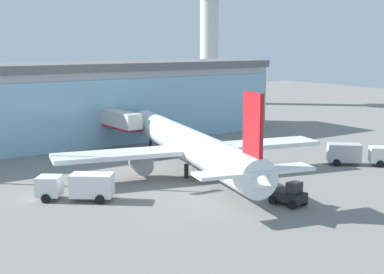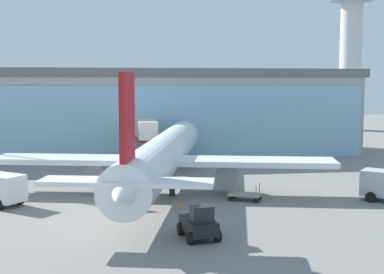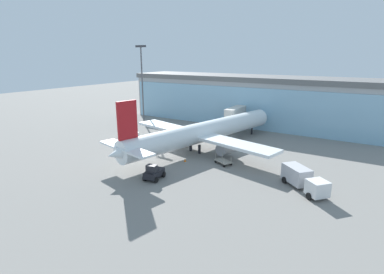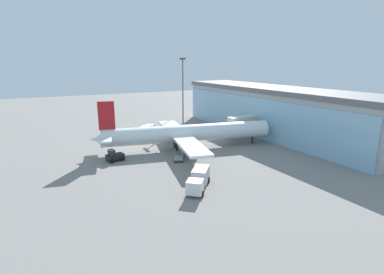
{
  "view_description": "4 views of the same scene",
  "coord_description": "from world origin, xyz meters",
  "px_view_note": "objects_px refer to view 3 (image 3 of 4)",
  "views": [
    {
      "loc": [
        -29.75,
        -44.23,
        15.01
      ],
      "look_at": [
        2.97,
        7.62,
        4.23
      ],
      "focal_mm": 50.0,
      "sensor_mm": 36.0,
      "label": 1
    },
    {
      "loc": [
        -0.58,
        -42.04,
        10.22
      ],
      "look_at": [
        5.46,
        9.7,
        4.87
      ],
      "focal_mm": 50.0,
      "sensor_mm": 36.0,
      "label": 2
    },
    {
      "loc": [
        30.15,
        -38.22,
        17.01
      ],
      "look_at": [
        0.3,
        7.11,
        2.22
      ],
      "focal_mm": 28.0,
      "sensor_mm": 36.0,
      "label": 3
    },
    {
      "loc": [
        58.79,
        -19.89,
        18.32
      ],
      "look_at": [
        3.34,
        8.7,
        2.65
      ],
      "focal_mm": 28.0,
      "sensor_mm": 36.0,
      "label": 4
    }
  ],
  "objects_px": {
    "airplane": "(203,132)",
    "catering_truck": "(131,135)",
    "apron_light_mast": "(142,78)",
    "pushback_tug": "(154,173)",
    "jet_bridge": "(239,112)",
    "baggage_cart": "(223,161)",
    "fuel_truck": "(303,179)",
    "safety_cone_nose": "(185,160)",
    "safety_cone_wingtip": "(149,139)"
  },
  "relations": [
    {
      "from": "fuel_truck",
      "to": "baggage_cart",
      "type": "xyz_separation_m",
      "value": [
        -13.04,
        2.63,
        -0.97
      ]
    },
    {
      "from": "airplane",
      "to": "safety_cone_wingtip",
      "type": "xyz_separation_m",
      "value": [
        -12.61,
        -0.72,
        -3.09
      ]
    },
    {
      "from": "airplane",
      "to": "safety_cone_nose",
      "type": "relative_size",
      "value": 72.6
    },
    {
      "from": "apron_light_mast",
      "to": "safety_cone_wingtip",
      "type": "distance_m",
      "value": 20.83
    },
    {
      "from": "baggage_cart",
      "to": "pushback_tug",
      "type": "distance_m",
      "value": 12.13
    },
    {
      "from": "airplane",
      "to": "pushback_tug",
      "type": "distance_m",
      "value": 15.94
    },
    {
      "from": "apron_light_mast",
      "to": "fuel_truck",
      "type": "bearing_deg",
      "value": -22.87
    },
    {
      "from": "jet_bridge",
      "to": "baggage_cart",
      "type": "bearing_deg",
      "value": -164.35
    },
    {
      "from": "pushback_tug",
      "to": "airplane",
      "type": "bearing_deg",
      "value": -6.27
    },
    {
      "from": "pushback_tug",
      "to": "baggage_cart",
      "type": "bearing_deg",
      "value": -37.75
    },
    {
      "from": "jet_bridge",
      "to": "apron_light_mast",
      "type": "distance_m",
      "value": 25.93
    },
    {
      "from": "jet_bridge",
      "to": "safety_cone_nose",
      "type": "bearing_deg",
      "value": -178.51
    },
    {
      "from": "catering_truck",
      "to": "fuel_truck",
      "type": "bearing_deg",
      "value": -150.47
    },
    {
      "from": "apron_light_mast",
      "to": "pushback_tug",
      "type": "bearing_deg",
      "value": -45.69
    },
    {
      "from": "baggage_cart",
      "to": "safety_cone_nose",
      "type": "height_order",
      "value": "baggage_cart"
    },
    {
      "from": "pushback_tug",
      "to": "catering_truck",
      "type": "bearing_deg",
      "value": 42.42
    },
    {
      "from": "baggage_cart",
      "to": "safety_cone_nose",
      "type": "distance_m",
      "value": 6.32
    },
    {
      "from": "apron_light_mast",
      "to": "safety_cone_wingtip",
      "type": "bearing_deg",
      "value": -44.11
    },
    {
      "from": "airplane",
      "to": "safety_cone_wingtip",
      "type": "bearing_deg",
      "value": 104.87
    },
    {
      "from": "fuel_truck",
      "to": "safety_cone_nose",
      "type": "distance_m",
      "value": 18.92
    },
    {
      "from": "fuel_truck",
      "to": "pushback_tug",
      "type": "bearing_deg",
      "value": -116.3
    },
    {
      "from": "airplane",
      "to": "baggage_cart",
      "type": "distance_m",
      "value": 8.82
    },
    {
      "from": "apron_light_mast",
      "to": "fuel_truck",
      "type": "distance_m",
      "value": 49.88
    },
    {
      "from": "apron_light_mast",
      "to": "catering_truck",
      "type": "bearing_deg",
      "value": -55.92
    },
    {
      "from": "airplane",
      "to": "jet_bridge",
      "type": "bearing_deg",
      "value": 15.62
    },
    {
      "from": "baggage_cart",
      "to": "pushback_tug",
      "type": "bearing_deg",
      "value": 88.33
    },
    {
      "from": "jet_bridge",
      "to": "baggage_cart",
      "type": "xyz_separation_m",
      "value": [
        8.06,
        -23.28,
        -3.74
      ]
    },
    {
      "from": "airplane",
      "to": "fuel_truck",
      "type": "xyz_separation_m",
      "value": [
        19.82,
        -7.49,
        -1.9
      ]
    },
    {
      "from": "airplane",
      "to": "pushback_tug",
      "type": "bearing_deg",
      "value": -163.47
    },
    {
      "from": "baggage_cart",
      "to": "pushback_tug",
      "type": "xyz_separation_m",
      "value": [
        -5.42,
        -10.84,
        0.47
      ]
    },
    {
      "from": "safety_cone_wingtip",
      "to": "baggage_cart",
      "type": "bearing_deg",
      "value": -12.07
    },
    {
      "from": "safety_cone_nose",
      "to": "safety_cone_wingtip",
      "type": "xyz_separation_m",
      "value": [
        -13.54,
        6.56,
        0.0
      ]
    },
    {
      "from": "catering_truck",
      "to": "safety_cone_wingtip",
      "type": "relative_size",
      "value": 13.11
    },
    {
      "from": "apron_light_mast",
      "to": "safety_cone_wingtip",
      "type": "relative_size",
      "value": 35.44
    },
    {
      "from": "apron_light_mast",
      "to": "safety_cone_nose",
      "type": "xyz_separation_m",
      "value": [
        26.13,
        -18.77,
        -11.23
      ]
    },
    {
      "from": "jet_bridge",
      "to": "apron_light_mast",
      "type": "xyz_separation_m",
      "value": [
        -23.91,
        -6.93,
        7.26
      ]
    },
    {
      "from": "airplane",
      "to": "catering_truck",
      "type": "height_order",
      "value": "airplane"
    },
    {
      "from": "airplane",
      "to": "fuel_truck",
      "type": "relative_size",
      "value": 5.69
    },
    {
      "from": "safety_cone_nose",
      "to": "safety_cone_wingtip",
      "type": "bearing_deg",
      "value": 154.16
    },
    {
      "from": "pushback_tug",
      "to": "safety_cone_nose",
      "type": "distance_m",
      "value": 8.47
    },
    {
      "from": "fuel_truck",
      "to": "baggage_cart",
      "type": "distance_m",
      "value": 13.34
    },
    {
      "from": "airplane",
      "to": "catering_truck",
      "type": "relative_size",
      "value": 5.54
    },
    {
      "from": "safety_cone_nose",
      "to": "catering_truck",
      "type": "bearing_deg",
      "value": 167.34
    },
    {
      "from": "catering_truck",
      "to": "safety_cone_nose",
      "type": "xyz_separation_m",
      "value": [
        15.85,
        -3.56,
        -1.19
      ]
    },
    {
      "from": "jet_bridge",
      "to": "safety_cone_nose",
      "type": "distance_m",
      "value": 26.09
    },
    {
      "from": "airplane",
      "to": "safety_cone_nose",
      "type": "distance_m",
      "value": 7.96
    },
    {
      "from": "jet_bridge",
      "to": "apron_light_mast",
      "type": "height_order",
      "value": "apron_light_mast"
    },
    {
      "from": "fuel_truck",
      "to": "pushback_tug",
      "type": "distance_m",
      "value": 20.22
    },
    {
      "from": "airplane",
      "to": "catering_truck",
      "type": "xyz_separation_m",
      "value": [
        -14.91,
        -3.72,
        -1.9
      ]
    },
    {
      "from": "pushback_tug",
      "to": "safety_cone_nose",
      "type": "relative_size",
      "value": 6.34
    }
  ]
}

